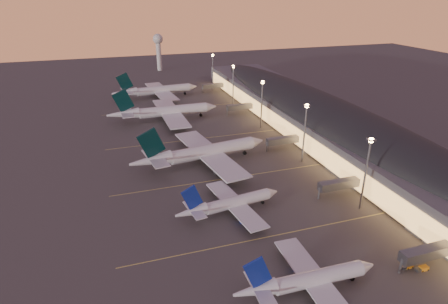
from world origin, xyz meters
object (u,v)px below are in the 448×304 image
(airliner_wide_mid, at_px, (164,112))
(baggage_tug_a, at_px, (407,266))
(airliner_narrow_south, at_px, (307,280))
(airliner_wide_far, at_px, (156,91))
(baggage_tug_b, at_px, (422,269))
(airliner_narrow_north, at_px, (229,204))
(radar_tower, at_px, (158,46))
(airliner_wide_near, at_px, (202,153))

(airliner_wide_mid, bearing_deg, baggage_tug_a, -75.06)
(airliner_narrow_south, distance_m, airliner_wide_far, 193.44)
(baggage_tug_b, bearing_deg, airliner_narrow_north, 133.88)
(airliner_narrow_north, height_order, baggage_tug_b, airliner_narrow_north)
(airliner_narrow_north, height_order, airliner_wide_far, airliner_wide_far)
(airliner_narrow_south, height_order, airliner_narrow_north, airliner_narrow_south)
(airliner_narrow_north, bearing_deg, airliner_wide_far, 82.37)
(radar_tower, distance_m, baggage_tug_b, 292.74)
(radar_tower, bearing_deg, airliner_narrow_north, -93.96)
(baggage_tug_a, bearing_deg, airliner_narrow_north, 130.30)
(airliner_narrow_south, bearing_deg, airliner_wide_far, 93.33)
(airliner_wide_near, xyz_separation_m, airliner_wide_far, (-1.82, 113.46, -0.15))
(baggage_tug_b, bearing_deg, airliner_wide_near, 115.69)
(radar_tower, bearing_deg, baggage_tug_a, -86.15)
(airliner_wide_near, relative_size, baggage_tug_b, 17.05)
(airliner_narrow_north, relative_size, baggage_tug_a, 11.51)
(airliner_wide_near, distance_m, baggage_tug_a, 88.25)
(airliner_narrow_north, relative_size, airliner_wide_far, 0.63)
(airliner_wide_near, bearing_deg, airliner_narrow_south, -94.82)
(airliner_wide_near, xyz_separation_m, baggage_tug_a, (35.30, -80.75, -4.60))
(airliner_wide_near, relative_size, radar_tower, 1.88)
(airliner_wide_far, xyz_separation_m, baggage_tug_a, (37.12, -194.21, -4.45))
(airliner_wide_far, height_order, baggage_tug_a, airliner_wide_far)
(radar_tower, distance_m, baggage_tug_a, 290.56)
(airliner_narrow_north, distance_m, radar_tower, 249.90)
(airliner_wide_far, bearing_deg, baggage_tug_b, -83.71)
(airliner_wide_near, distance_m, airliner_wide_far, 113.48)
(airliner_wide_mid, bearing_deg, airliner_wide_near, -86.09)
(airliner_wide_far, bearing_deg, radar_tower, 74.16)
(airliner_wide_far, height_order, radar_tower, radar_tower)
(airliner_narrow_south, xyz_separation_m, baggage_tug_b, (33.19, -2.87, -3.02))
(airliner_narrow_south, relative_size, airliner_narrow_north, 1.01)
(airliner_narrow_south, distance_m, baggage_tug_b, 33.45)
(baggage_tug_a, height_order, baggage_tug_b, baggage_tug_b)
(airliner_wide_mid, relative_size, baggage_tug_b, 17.33)
(airliner_narrow_south, height_order, airliner_wide_mid, airliner_wide_mid)
(airliner_wide_near, bearing_deg, baggage_tug_b, -73.65)
(airliner_wide_near, xyz_separation_m, airliner_wide_mid, (-5.19, 62.73, 0.09))
(airliner_narrow_north, bearing_deg, baggage_tug_b, -54.74)
(airliner_narrow_south, distance_m, baggage_tug_a, 30.31)
(baggage_tug_a, bearing_deg, airliner_wide_near, 111.77)
(airliner_narrow_south, bearing_deg, airliner_wide_near, 94.95)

